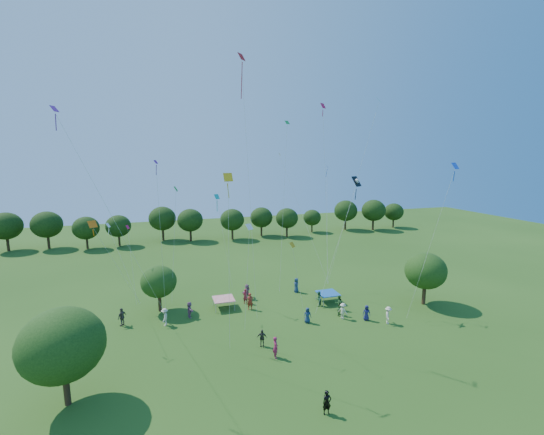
{
  "coord_description": "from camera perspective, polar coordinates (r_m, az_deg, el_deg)",
  "views": [
    {
      "loc": [
        -9.1,
        -15.26,
        16.13
      ],
      "look_at": [
        0.0,
        14.0,
        11.0
      ],
      "focal_mm": 24.0,
      "sensor_mm": 36.0,
      "label": 1
    }
  ],
  "objects": [
    {
      "name": "small_kite_6",
      "position": [
        41.95,
        -23.7,
        -2.87
      ],
      "size": [
        3.11,
        4.03,
        7.89
      ],
      "color": "white"
    },
    {
      "name": "man_in_black",
      "position": [
        25.98,
        8.61,
        -26.78
      ],
      "size": [
        0.6,
        0.39,
        1.59
      ],
      "primitive_type": "imported",
      "rotation": [
        0.0,
        0.0,
        -0.01
      ],
      "color": "black",
      "rests_on": "ground"
    },
    {
      "name": "crowd_person_10",
      "position": [
        39.07,
        -22.47,
        -14.2
      ],
      "size": [
        1.02,
        1.12,
        1.79
      ],
      "primitive_type": "imported",
      "rotation": [
        0.0,
        0.0,
        4.06
      ],
      "color": "#49403A",
      "rests_on": "ground"
    },
    {
      "name": "red_high_kite",
      "position": [
        32.94,
        -4.35,
        16.49
      ],
      "size": [
        1.22,
        1.85,
        23.57
      ],
      "color": "red"
    },
    {
      "name": "near_tree_east",
      "position": [
        43.51,
        22.96,
        -7.71
      ],
      "size": [
        4.41,
        4.41,
        5.82
      ],
      "color": "#422B19",
      "rests_on": "ground"
    },
    {
      "name": "near_tree_west",
      "position": [
        28.12,
        -30.05,
        -16.9
      ],
      "size": [
        5.28,
        5.28,
        6.6
      ],
      "color": "#422B19",
      "rests_on": "ground"
    },
    {
      "name": "crowd_person_9",
      "position": [
        38.42,
        17.76,
        -14.39
      ],
      "size": [
        1.04,
        1.21,
        1.72
      ],
      "primitive_type": "imported",
      "rotation": [
        0.0,
        0.0,
        0.98
      ],
      "color": "beige",
      "rests_on": "ground"
    },
    {
      "name": "crowd_person_12",
      "position": [
        37.08,
        5.58,
        -15.01
      ],
      "size": [
        0.82,
        0.53,
        1.55
      ],
      "primitive_type": "imported",
      "rotation": [
        0.0,
        0.0,
        -0.16
      ],
      "color": "navy",
      "rests_on": "ground"
    },
    {
      "name": "small_kite_12",
      "position": [
        46.81,
        8.61,
        4.26
      ],
      "size": [
        2.66,
        6.17,
        13.83
      ],
      "color": "blue"
    },
    {
      "name": "small_kite_4",
      "position": [
        33.69,
        25.65,
        3.19
      ],
      "size": [
        2.08,
        2.88,
        14.36
      ],
      "color": "blue"
    },
    {
      "name": "small_kite_1",
      "position": [
        29.94,
        3.65,
        -6.86
      ],
      "size": [
        2.75,
        3.35,
        8.16
      ],
      "color": "orange"
    },
    {
      "name": "small_kite_3",
      "position": [
        40.45,
        2.07,
        7.57
      ],
      "size": [
        1.92,
        2.56,
        18.77
      ],
      "color": "#188738"
    },
    {
      "name": "crowd_person_13",
      "position": [
        41.43,
        -4.23,
        -12.18
      ],
      "size": [
        0.74,
        0.64,
        1.69
      ],
      "primitive_type": "imported",
      "rotation": [
        0.0,
        0.0,
        3.6
      ],
      "color": "maroon",
      "rests_on": "ground"
    },
    {
      "name": "crowd_person_7",
      "position": [
        31.25,
        0.55,
        -19.67
      ],
      "size": [
        0.43,
        0.67,
        1.8
      ],
      "primitive_type": "imported",
      "rotation": [
        0.0,
        0.0,
        1.57
      ],
      "color": "#9A1C47",
      "rests_on": "ground"
    },
    {
      "name": "small_kite_7",
      "position": [
        40.59,
        14.61,
        11.09
      ],
      "size": [
        4.03,
        3.77,
        20.87
      ],
      "color": "#0DCE9B"
    },
    {
      "name": "small_kite_0",
      "position": [
        40.57,
        -21.46,
        -3.68
      ],
      "size": [
        0.77,
        2.84,
        7.8
      ],
      "color": "#F30E4D"
    },
    {
      "name": "treeline",
      "position": [
        72.08,
        -11.16,
        -0.29
      ],
      "size": [
        88.01,
        8.77,
        6.77
      ],
      "color": "#422B19",
      "rests_on": "ground"
    },
    {
      "name": "small_kite_14",
      "position": [
        30.21,
        -3.69,
        -4.09
      ],
      "size": [
        0.78,
        0.67,
        9.39
      ],
      "color": "silver"
    },
    {
      "name": "small_kite_11",
      "position": [
        38.81,
        -14.95,
        1.28
      ],
      "size": [
        1.22,
        2.28,
        11.82
      ],
      "color": "#1C9E1D"
    },
    {
      "name": "small_kite_2",
      "position": [
        26.45,
        -6.86,
        1.74
      ],
      "size": [
        0.7,
        0.69,
        13.7
      ],
      "color": "#F2AC15"
    },
    {
      "name": "near_tree_north",
      "position": [
        40.32,
        -17.35,
        -9.58
      ],
      "size": [
        3.69,
        3.69,
        4.92
      ],
      "color": "#422B19",
      "rests_on": "ground"
    },
    {
      "name": "crowd_person_0",
      "position": [
        44.54,
        3.84,
        -10.54
      ],
      "size": [
        0.48,
        0.87,
        1.76
      ],
      "primitive_type": "imported",
      "rotation": [
        0.0,
        0.0,
        4.72
      ],
      "color": "navy",
      "rests_on": "ground"
    },
    {
      "name": "crowd_person_6",
      "position": [
        38.58,
        14.6,
        -14.27
      ],
      "size": [
        0.86,
        0.65,
        1.55
      ],
      "primitive_type": "imported",
      "rotation": [
        0.0,
        0.0,
        5.94
      ],
      "color": "#1B1C51",
      "rests_on": "ground"
    },
    {
      "name": "small_kite_10",
      "position": [
        45.58,
        3.51,
        3.79
      ],
      "size": [
        3.82,
        7.71,
        15.33
      ],
      "color": "gold"
    },
    {
      "name": "crowd_person_2",
      "position": [
        39.13,
        10.68,
        -13.82
      ],
      "size": [
        0.79,
        0.81,
        1.49
      ],
      "primitive_type": "imported",
      "rotation": [
        0.0,
        0.0,
        0.82
      ],
      "color": "#275223",
      "rests_on": "ground"
    },
    {
      "name": "small_kite_5",
      "position": [
        34.14,
        -17.34,
        1.75
      ],
      "size": [
        0.41,
        0.88,
        14.54
      ],
      "color": "#7A1891"
    },
    {
      "name": "crowd_person_11",
      "position": [
        42.63,
        -3.95,
        -11.51
      ],
      "size": [
        1.51,
        1.58,
        1.73
      ],
      "primitive_type": "imported",
      "rotation": [
        0.0,
        0.0,
        3.97
      ],
      "color": "#8C5170",
      "rests_on": "ground"
    },
    {
      "name": "tent_blue",
      "position": [
        42.01,
        8.76,
        -11.67
      ],
      "size": [
        2.2,
        2.2,
        1.1
      ],
      "color": "#18539E",
      "rests_on": "ground"
    },
    {
      "name": "small_kite_8",
      "position": [
        41.17,
        8.19,
        11.11
      ],
      "size": [
        1.78,
        0.76,
        20.55
      ],
      "color": "red"
    },
    {
      "name": "crowd_person_3",
      "position": [
        37.78,
        -16.47,
        -14.74
      ],
      "size": [
        0.75,
        1.21,
        1.73
      ],
      "primitive_type": "imported",
      "rotation": [
        0.0,
        0.0,
        4.48
      ],
      "color": "beige",
      "rests_on": "ground"
    },
    {
      "name": "tent_red_stripe",
      "position": [
        40.36,
        -7.6,
        -12.55
      ],
      "size": [
        2.2,
        2.2,
        1.1
      ],
      "color": "red",
      "rests_on": "ground"
    },
    {
      "name": "crowd_person_8",
      "position": [
        40.28,
        10.42,
        -13.0
      ],
      "size": [
        0.87,
        0.56,
        1.64
      ],
      "primitive_type": "imported",
      "rotation": [
        0.0,
        0.0,
        3.3
      ],
      "color": "#2D5A26",
      "rests_on": "ground"
    },
    {
      "name": "small_kite_15",
      "position": [
        39.63,
        -8.27,
        0.88
      ],
      "size": [
        2.0,
        1.18,
        10.89
      ],
      "color": "#0BA8A9"
    },
    {
      "name": "small_kite_9",
      "position": [
        35.38,
        -25.47,
        -2.64
      ],
      "size": [
        3.6,
        4.21,
        9.41
      ],
      "color": "#FD640D"
    },
    {
      "name": "small_kite_13",
      "position": [
        30.63,
        -26.99,
        6.5
      ],
      "size": [
        7.05,
        4.62,
        18.32
      ],
      "color": "#751996"
    },
    {
      "name": "crowd_person_14",
      "position": [
        40.94,
        7.33,
        -12.54
      ],
      "size": [
        0.86,
        0.9,
        1.64
      ],
      "primitive_type": "imported",
      "rotation": [
        0.0,
        0.0,
        4.02
      ],
      "color": "#225035",
      "rests_on": "ground"
    },
    {
      "name": "crowd_person_5",
      "position": [
        38.93,
        -12.81,
        -13.91
      ],
      "size": [
        0.77,
        1.59,
        1.64
      ],
      "primitive_type": "imported",
      "rotation": [
        0.0,
        0.0,
        1.72
      ],
      "color": "#8F537A",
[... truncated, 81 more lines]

